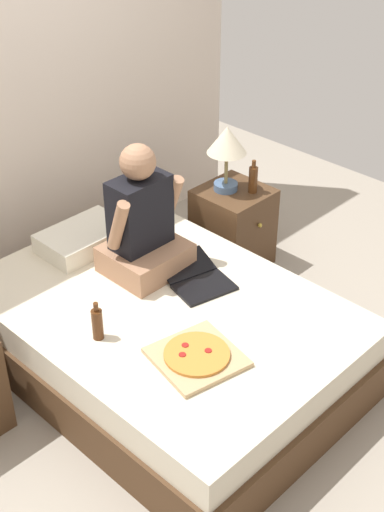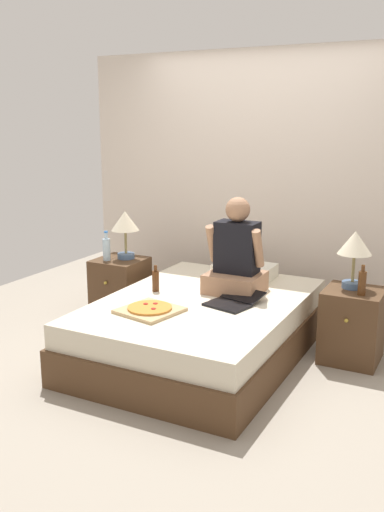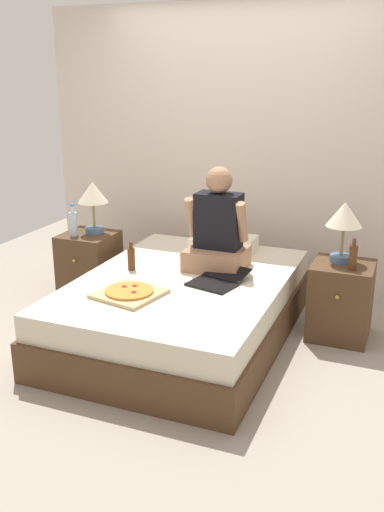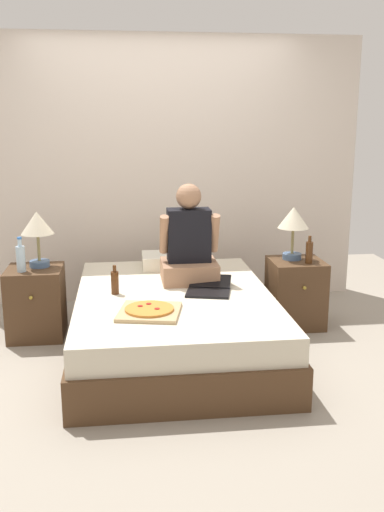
# 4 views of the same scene
# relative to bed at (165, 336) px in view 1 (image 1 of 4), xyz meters

# --- Properties ---
(ground_plane) EXTENTS (5.81, 5.81, 0.00)m
(ground_plane) POSITION_rel_bed_xyz_m (0.00, 0.00, -0.23)
(ground_plane) COLOR #9E9384
(wall_back) EXTENTS (3.81, 0.12, 2.50)m
(wall_back) POSITION_rel_bed_xyz_m (0.00, 1.40, 1.02)
(wall_back) COLOR beige
(wall_back) RESTS_ON ground
(bed) EXTENTS (1.48, 2.08, 0.47)m
(bed) POSITION_rel_bed_xyz_m (0.00, 0.00, 0.00)
(bed) COLOR #4C331E
(bed) RESTS_ON ground
(nightstand_right) EXTENTS (0.44, 0.47, 0.57)m
(nightstand_right) POSITION_rel_bed_xyz_m (1.09, 0.45, 0.06)
(nightstand_right) COLOR #4C331E
(nightstand_right) RESTS_ON ground
(lamp_on_right_nightstand) EXTENTS (0.26, 0.26, 0.45)m
(lamp_on_right_nightstand) POSITION_rel_bed_xyz_m (1.06, 0.50, 0.67)
(lamp_on_right_nightstand) COLOR #4C6B93
(lamp_on_right_nightstand) RESTS_ON nightstand_right
(beer_bottle) EXTENTS (0.06, 0.06, 0.23)m
(beer_bottle) POSITION_rel_bed_xyz_m (1.16, 0.35, 0.44)
(beer_bottle) COLOR #512D14
(beer_bottle) RESTS_ON nightstand_right
(pillow) EXTENTS (0.52, 0.34, 0.12)m
(pillow) POSITION_rel_bed_xyz_m (0.05, 0.76, 0.30)
(pillow) COLOR silver
(pillow) RESTS_ON bed
(person_seated) EXTENTS (0.47, 0.40, 0.78)m
(person_seated) POSITION_rel_bed_xyz_m (0.15, 0.33, 0.52)
(person_seated) COLOR #A37556
(person_seated) RESTS_ON bed
(laptop) EXTENTS (0.41, 0.48, 0.07)m
(laptop) POSITION_rel_bed_xyz_m (0.26, -0.00, 0.26)
(laptop) COLOR black
(laptop) RESTS_ON bed
(pizza_box) EXTENTS (0.47, 0.47, 0.05)m
(pizza_box) POSITION_rel_bed_xyz_m (-0.21, -0.45, 0.26)
(pizza_box) COLOR tan
(pizza_box) RESTS_ON bed
(beer_bottle_on_bed) EXTENTS (0.06, 0.06, 0.22)m
(beer_bottle_on_bed) POSITION_rel_bed_xyz_m (-0.44, 0.03, 0.33)
(beer_bottle_on_bed) COLOR #4C2811
(beer_bottle_on_bed) RESTS_ON bed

